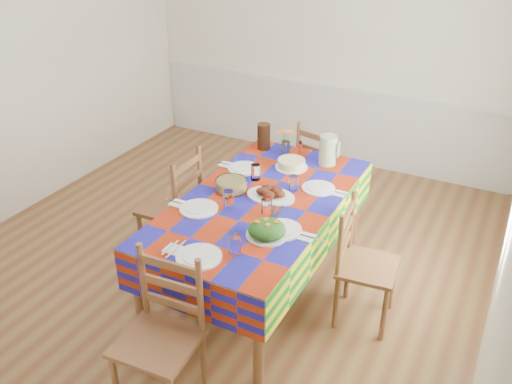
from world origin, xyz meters
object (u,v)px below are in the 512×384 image
meat_platter (271,194)px  tea_pitcher (264,136)px  dining_table (261,210)px  chair_far (321,170)px  chair_right (362,265)px  chair_left (174,208)px  chair_near (161,337)px  green_pitcher (328,150)px

meat_platter → tea_pitcher: (-0.47, 0.80, 0.09)m
dining_table → meat_platter: meat_platter is taller
meat_platter → chair_far: chair_far is taller
dining_table → tea_pitcher: size_ratio=8.75×
chair_far → chair_right: (0.85, -1.33, 0.00)m
meat_platter → chair_left: bearing=-175.6°
chair_left → tea_pitcher: bearing=151.4°
tea_pitcher → chair_near: (0.41, -2.19, -0.42)m
tea_pitcher → chair_near: 2.27m
meat_platter → dining_table: bearing=-124.7°
meat_platter → chair_near: bearing=-92.1°
chair_near → chair_far: size_ratio=1.07×
chair_near → chair_far: bearing=86.3°
dining_table → chair_left: (-0.84, 0.00, -0.21)m
chair_right → chair_far: bearing=26.6°
dining_table → chair_near: bearing=-90.1°
meat_platter → chair_left: (-0.89, -0.07, -0.33)m
chair_right → chair_left: bearing=83.8°
green_pitcher → chair_near: green_pitcher is taller
dining_table → green_pitcher: size_ratio=8.06×
chair_near → chair_right: bearing=53.5°
chair_far → green_pitcher: bearing=130.2°
chair_near → chair_left: (-0.83, 1.32, -0.00)m
green_pitcher → chair_right: bearing=-53.7°
dining_table → chair_right: size_ratio=2.13×
meat_platter → green_pitcher: green_pitcher is taller
tea_pitcher → chair_left: size_ratio=0.23×
tea_pitcher → chair_right: size_ratio=0.24×
green_pitcher → chair_right: (0.62, -0.84, -0.46)m
tea_pitcher → chair_left: (-0.42, -0.87, -0.42)m
chair_near → chair_right: chair_near is taller
chair_left → chair_right: 1.68m
dining_table → tea_pitcher: (-0.42, 0.87, 0.21)m
chair_near → chair_left: size_ratio=1.00×
chair_far → meat_platter: bearing=107.6°
green_pitcher → chair_near: (-0.23, -2.16, -0.43)m
dining_table → chair_left: size_ratio=2.00×
meat_platter → chair_far: 1.31m
dining_table → meat_platter: size_ratio=5.41×
green_pitcher → chair_right: size_ratio=0.26×
meat_platter → chair_near: chair_near is taller
meat_platter → chair_right: 0.87m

